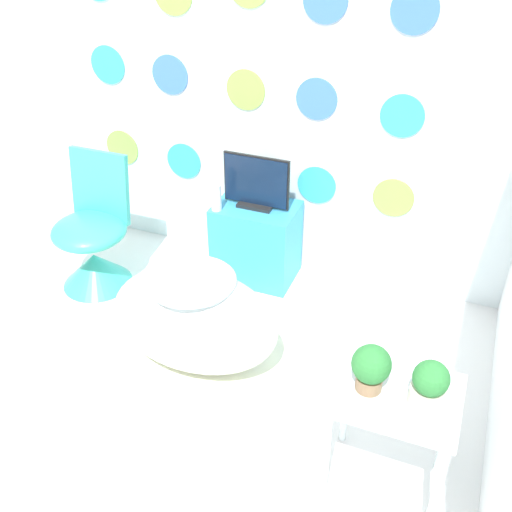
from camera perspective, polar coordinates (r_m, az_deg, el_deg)
wall_back_dotted at (r=3.51m, az=-0.86°, el=18.32°), size 4.21×0.05×2.60m
rug at (r=3.23m, az=-7.10°, el=-10.18°), size 1.24×0.97×0.01m
bathtub at (r=3.09m, az=-5.89°, el=-5.98°), size 0.89×0.54×0.53m
chair at (r=3.77m, az=-15.22°, el=0.85°), size 0.45×0.45×0.82m
tv_cabinet at (r=3.70m, az=0.00°, el=1.38°), size 0.49×0.34×0.50m
tv at (r=3.51m, az=0.01°, el=6.84°), size 0.40×0.12×0.32m
vase at (r=3.51m, az=-3.81°, el=5.65°), size 0.06×0.06×0.18m
side_table at (r=2.45m, az=12.97°, el=-14.21°), size 0.48×0.39×0.55m
potted_plant_left at (r=2.29m, az=10.90°, el=-10.34°), size 0.15×0.15×0.20m
potted_plant_right at (r=2.29m, az=16.20°, el=-11.75°), size 0.14×0.14×0.20m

